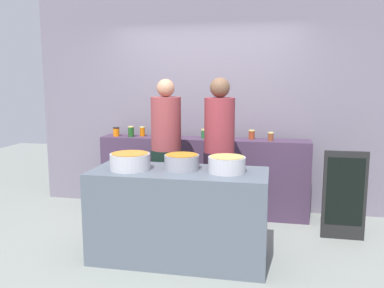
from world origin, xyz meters
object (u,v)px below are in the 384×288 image
(preserve_jar_7, at_px, (225,134))
(chalkboard_sign, at_px, (344,195))
(preserve_jar_1, at_px, (131,131))
(cooking_pot_left, at_px, (130,161))
(preserve_jar_8, at_px, (252,135))
(preserve_jar_9, at_px, (271,136))
(preserve_jar_2, at_px, (142,131))
(preserve_jar_3, at_px, (163,131))
(preserve_jar_6, at_px, (214,134))
(preserve_jar_0, at_px, (116,132))
(cooking_pot_center, at_px, (182,162))
(cooking_pot_right, at_px, (227,164))
(cook_with_tongs, at_px, (166,164))
(preserve_jar_5, at_px, (204,134))
(preserve_jar_4, at_px, (172,132))
(cook_in_cap, at_px, (219,166))

(preserve_jar_7, distance_m, chalkboard_sign, 1.61)
(preserve_jar_1, xyz_separation_m, cooking_pot_left, (0.49, -1.40, -0.10))
(preserve_jar_8, distance_m, preserve_jar_9, 0.25)
(preserve_jar_2, xyz_separation_m, chalkboard_sign, (2.51, -0.61, -0.57))
(preserve_jar_1, distance_m, preserve_jar_2, 0.16)
(preserve_jar_3, height_order, preserve_jar_8, preserve_jar_3)
(preserve_jar_6, bearing_deg, preserve_jar_0, -176.45)
(preserve_jar_0, relative_size, cooking_pot_center, 0.36)
(preserve_jar_1, distance_m, cooking_pot_right, 1.96)
(cooking_pot_left, xyz_separation_m, cook_with_tongs, (0.17, 0.73, -0.17))
(preserve_jar_3, relative_size, preserve_jar_5, 1.19)
(preserve_jar_1, distance_m, preserve_jar_8, 1.58)
(cooking_pot_right, bearing_deg, cooking_pot_center, 174.07)
(preserve_jar_6, relative_size, preserve_jar_9, 1.03)
(preserve_jar_3, height_order, preserve_jar_7, preserve_jar_3)
(preserve_jar_0, bearing_deg, preserve_jar_4, -0.37)
(preserve_jar_0, xyz_separation_m, cooking_pot_left, (0.70, -1.41, -0.09))
(cook_in_cap, bearing_deg, cook_with_tongs, 177.54)
(preserve_jar_0, xyz_separation_m, preserve_jar_2, (0.34, 0.08, 0.00))
(preserve_jar_4, bearing_deg, preserve_jar_2, 168.58)
(preserve_jar_6, xyz_separation_m, preserve_jar_8, (0.49, 0.00, 0.00))
(cook_with_tongs, bearing_deg, preserve_jar_4, 98.20)
(cooking_pot_right, relative_size, cook_with_tongs, 0.20)
(preserve_jar_2, relative_size, cook_in_cap, 0.07)
(preserve_jar_1, distance_m, chalkboard_sign, 2.74)
(cooking_pot_left, height_order, chalkboard_sign, cooking_pot_left)
(cooking_pot_center, xyz_separation_m, cook_with_tongs, (-0.32, 0.62, -0.16))
(preserve_jar_2, relative_size, preserve_jar_5, 1.07)
(preserve_jar_0, bearing_deg, preserve_jar_6, 3.55)
(preserve_jar_2, xyz_separation_m, preserve_jar_7, (1.12, -0.02, -0.01))
(preserve_jar_0, xyz_separation_m, preserve_jar_9, (2.03, -0.00, -0.01))
(preserve_jar_3, xyz_separation_m, chalkboard_sign, (2.22, -0.60, -0.57))
(chalkboard_sign, bearing_deg, preserve_jar_9, 147.60)
(preserve_jar_1, relative_size, preserve_jar_4, 0.95)
(preserve_jar_6, bearing_deg, preserve_jar_3, 179.96)
(preserve_jar_9, relative_size, cooking_pot_right, 0.30)
(preserve_jar_0, relative_size, preserve_jar_6, 1.09)
(cook_with_tongs, bearing_deg, preserve_jar_3, 107.52)
(cooking_pot_left, bearing_deg, preserve_jar_3, 92.82)
(preserve_jar_3, bearing_deg, cooking_pot_center, -67.92)
(chalkboard_sign, bearing_deg, preserve_jar_3, 164.75)
(preserve_jar_0, xyz_separation_m, preserve_jar_3, (0.63, 0.08, 0.01))
(preserve_jar_4, bearing_deg, cooking_pot_left, -92.86)
(preserve_jar_1, xyz_separation_m, preserve_jar_2, (0.13, 0.10, -0.01))
(preserve_jar_4, distance_m, chalkboard_sign, 2.21)
(preserve_jar_9, xyz_separation_m, cook_with_tongs, (-1.16, -0.68, -0.26))
(preserve_jar_5, relative_size, cook_in_cap, 0.07)
(preserve_jar_6, xyz_separation_m, chalkboard_sign, (1.54, -0.60, -0.56))
(preserve_jar_0, bearing_deg, preserve_jar_3, 7.35)
(preserve_jar_7, bearing_deg, preserve_jar_6, 173.35)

